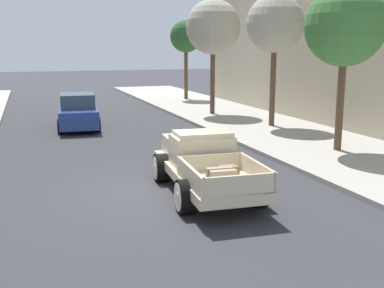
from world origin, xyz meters
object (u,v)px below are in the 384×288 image
at_px(street_tree_farthest, 186,37).
at_px(hotrod_truck_cream, 203,163).
at_px(street_tree_nearest, 345,27).
at_px(street_tree_third, 213,27).
at_px(street_tree_second, 275,24).
at_px(car_background_blue, 78,112).

bearing_deg(street_tree_farthest, hotrod_truck_cream, -107.60).
bearing_deg(street_tree_nearest, street_tree_third, 93.80).
bearing_deg(street_tree_third, street_tree_second, -76.85).
bearing_deg(car_background_blue, street_tree_second, -19.80).
xyz_separation_m(car_background_blue, street_tree_second, (8.59, -3.09, 4.00)).
height_order(hotrod_truck_cream, street_tree_nearest, street_tree_nearest).
relative_size(street_tree_nearest, street_tree_third, 0.92).
bearing_deg(hotrod_truck_cream, street_tree_third, 66.98).
height_order(car_background_blue, street_tree_second, street_tree_second).
distance_m(street_tree_nearest, street_tree_second, 5.58).
distance_m(hotrod_truck_cream, street_tree_second, 11.08).
distance_m(hotrod_truck_cream, street_tree_nearest, 7.53).
xyz_separation_m(hotrod_truck_cream, street_tree_third, (5.41, 12.73, 4.06)).
height_order(street_tree_nearest, street_tree_farthest, street_tree_nearest).
distance_m(street_tree_nearest, street_tree_third, 10.30).
bearing_deg(street_tree_farthest, street_tree_third, -98.03).
distance_m(car_background_blue, street_tree_nearest, 12.44).
xyz_separation_m(car_background_blue, street_tree_third, (7.48, 1.63, 4.05)).
distance_m(car_background_blue, street_tree_farthest, 13.28).
distance_m(hotrod_truck_cream, street_tree_third, 14.42).
xyz_separation_m(street_tree_nearest, street_tree_second, (0.42, 5.55, 0.34)).
relative_size(car_background_blue, street_tree_farthest, 0.80).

